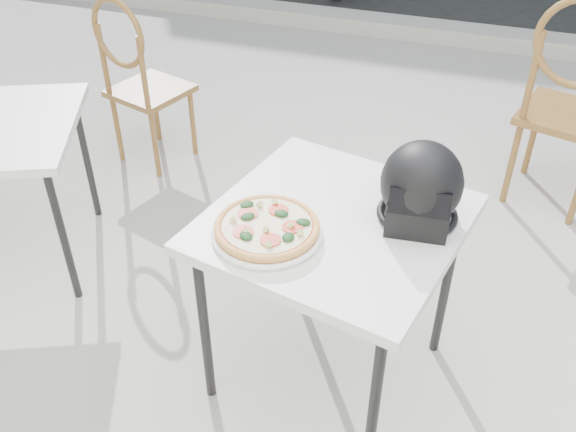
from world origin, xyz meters
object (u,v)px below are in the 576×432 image
(plate, at_px, (267,233))
(pizza, at_px, (267,226))
(cafe_chair_side, at_px, (138,74))
(helmet, at_px, (421,188))
(cafe_table_main, at_px, (334,235))
(cafe_chair_main, at_px, (571,96))

(plate, xyz_separation_m, pizza, (0.00, 0.00, 0.02))
(plate, height_order, cafe_chair_side, cafe_chair_side)
(plate, height_order, helmet, helmet)
(cafe_table_main, xyz_separation_m, pizza, (-0.17, -0.15, 0.10))
(cafe_table_main, relative_size, helmet, 3.11)
(cafe_table_main, height_order, helmet, helmet)
(cafe_table_main, bearing_deg, helmet, 18.88)
(cafe_table_main, bearing_deg, pizza, -139.69)
(cafe_chair_side, bearing_deg, pizza, 150.36)
(plate, bearing_deg, helmet, 28.93)
(helmet, height_order, cafe_chair_main, cafe_chair_main)
(pizza, relative_size, cafe_chair_side, 0.35)
(cafe_table_main, xyz_separation_m, cafe_chair_main, (0.74, 1.40, -0.04))
(plate, xyz_separation_m, cafe_chair_side, (-1.18, 1.26, -0.20))
(plate, distance_m, cafe_chair_main, 1.80)
(pizza, bearing_deg, plate, -108.71)
(pizza, relative_size, helmet, 1.15)
(cafe_chair_side, bearing_deg, cafe_chair_main, -155.14)
(pizza, xyz_separation_m, cafe_chair_side, (-1.18, 1.26, -0.22))
(cafe_table_main, distance_m, plate, 0.24)
(cafe_table_main, height_order, pizza, pizza)
(plate, relative_size, cafe_chair_side, 0.47)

